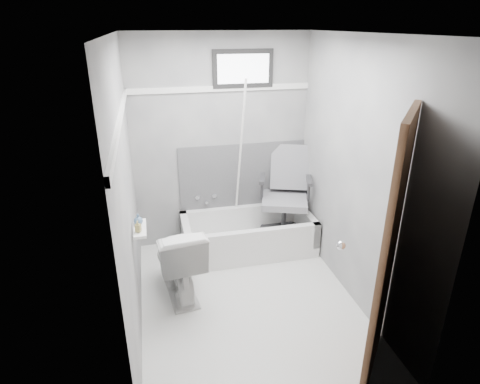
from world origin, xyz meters
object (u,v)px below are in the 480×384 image
object	(u,v)px
toilet	(178,260)
soap_bottle_a	(138,226)
soap_bottle_b	(138,219)
door	(450,277)
office_chair	(285,195)
bathtub	(248,234)

from	to	relation	value
toilet	soap_bottle_a	world-z (taller)	soap_bottle_a
toilet	soap_bottle_b	distance (m)	0.70
door	office_chair	bearing A→B (deg)	97.63
soap_bottle_b	toilet	bearing A→B (deg)	34.19
bathtub	soap_bottle_b	distance (m)	1.63
toilet	soap_bottle_b	size ratio (longest dim) A/B	8.00
toilet	door	bearing A→B (deg)	129.08
toilet	door	distance (m)	2.32
soap_bottle_a	soap_bottle_b	bearing A→B (deg)	90.00
soap_bottle_a	soap_bottle_b	size ratio (longest dim) A/B	0.96
office_chair	toilet	world-z (taller)	office_chair
soap_bottle_a	door	bearing A→B (deg)	-32.20
toilet	soap_bottle_a	size ratio (longest dim) A/B	8.34
bathtub	door	world-z (taller)	door
door	soap_bottle_b	xyz separation A→B (m)	(-1.92, 1.35, -0.04)
office_chair	toilet	bearing A→B (deg)	-132.80
bathtub	door	bearing A→B (deg)	-71.25
office_chair	toilet	xyz separation A→B (m)	(-1.30, -0.69, -0.26)
office_chair	door	xyz separation A→B (m)	(0.30, -2.26, 0.36)
door	soap_bottle_b	world-z (taller)	door
bathtub	office_chair	bearing A→B (deg)	6.08
office_chair	bathtub	bearing A→B (deg)	-154.76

